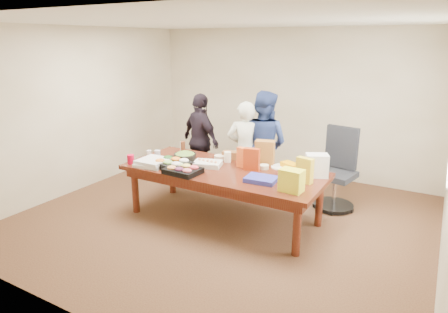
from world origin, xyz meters
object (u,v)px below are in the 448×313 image
Objects in this scene: sheet_cake at (208,164)px; conference_table at (224,194)px; person_right at (263,145)px; person_center at (245,151)px; salad_bowl at (185,157)px; office_chair at (336,172)px.

conference_table is at bearing -17.00° from sheet_cake.
conference_table is 1.62× the size of person_right.
person_center is 4.10× the size of sheet_cake.
sheet_cake is 1.16× the size of salad_bowl.
person_center is (-1.38, -0.29, 0.20)m from office_chair.
office_chair is at bearing -175.40° from person_right.
sheet_cake is 0.43m from salad_bowl.
office_chair is at bearing 19.80° from sheet_cake.
person_right is at bearing 52.98° from salad_bowl.
person_right is 4.48× the size of sheet_cake.
sheet_cake is (-0.17, -0.85, -0.01)m from person_center.
salad_bowl reaches higher than sheet_cake.
person_center is 1.00m from salad_bowl.
office_chair is 1.22m from person_right.
conference_table is 1.20m from person_right.
office_chair is 0.75× the size of person_center.
sheet_cake is (-0.36, -1.10, -0.08)m from person_right.
conference_table is at bearing -4.41° from salad_bowl.
person_center is 4.74× the size of salad_bowl.
person_center is (-0.10, 0.86, 0.42)m from conference_table.
sheet_cake is at bearing 74.12° from person_right.
person_center is at bearing -157.57° from office_chair.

